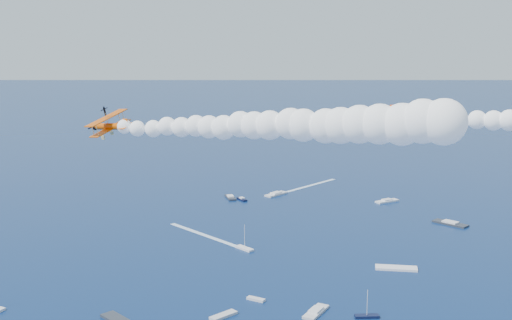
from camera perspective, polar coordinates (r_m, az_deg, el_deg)
The scene contains 5 objects.
biplane_lead at distance 117.13m, azimuth 11.33°, elevation 3.16°, with size 6.57×7.37×4.44m, color #E13A04, non-canonical shape.
biplane_trail at distance 110.97m, azimuth -11.97°, elevation 2.76°, with size 7.69×8.63×5.20m, color #DC5104, non-canonical shape.
smoke_trail_trail at distance 94.59m, azimuth 0.62°, elevation 2.91°, with size 55.08×7.11×9.88m, color white, non-canonical shape.
spectator_boats at distance 205.79m, azimuth 14.42°, elevation -9.97°, with size 238.38×183.98×0.70m.
boat_wakes at distance 214.91m, azimuth 3.93°, elevation -8.83°, with size 143.16×189.95×0.04m.
Camera 1 is at (52.13, -68.35, 72.10)m, focal length 47.99 mm.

